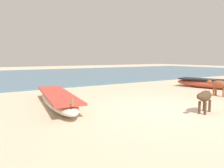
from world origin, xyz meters
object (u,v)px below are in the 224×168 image
object	(u,v)px
fishing_boat_3	(210,83)
calf_far_rust	(219,85)
calf_near_dark	(205,97)
fishing_boat_1	(58,99)

from	to	relation	value
fishing_boat_3	calf_far_rust	world-z (taller)	fishing_boat_3
fishing_boat_3	calf_near_dark	xyz separation A→B (m)	(-5.38, -3.32, 0.23)
calf_near_dark	calf_far_rust	distance (m)	3.62
calf_near_dark	calf_far_rust	size ratio (longest dim) A/B	0.97
fishing_boat_1	fishing_boat_3	distance (m)	8.87
fishing_boat_3	calf_near_dark	bearing A→B (deg)	-75.97
calf_near_dark	fishing_boat_1	bearing A→B (deg)	-62.73
fishing_boat_3	calf_far_rust	xyz separation A→B (m)	(-2.09, -1.79, 0.23)
fishing_boat_3	calf_far_rust	distance (m)	2.76
fishing_boat_3	calf_far_rust	size ratio (longest dim) A/B	3.64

